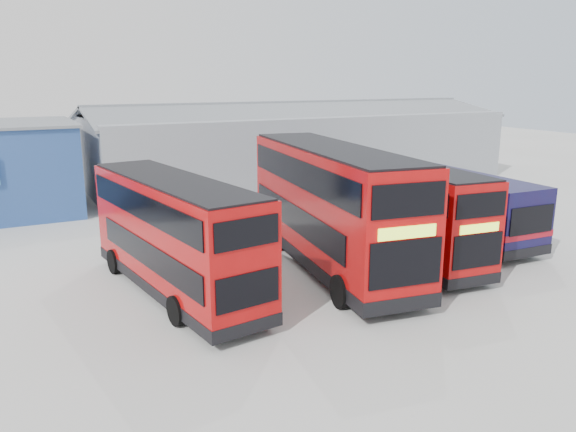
{
  "coord_description": "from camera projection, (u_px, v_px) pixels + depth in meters",
  "views": [
    {
      "loc": [
        -11.85,
        -17.47,
        7.52
      ],
      "look_at": [
        -1.78,
        2.12,
        2.1
      ],
      "focal_mm": 35.0,
      "sensor_mm": 36.0,
      "label": 1
    }
  ],
  "objects": [
    {
      "name": "double_decker_right",
      "position": [
        404.0,
        211.0,
        23.9
      ],
      "size": [
        3.33,
        9.8,
        4.07
      ],
      "rotation": [
        0.0,
        0.0,
        -0.11
      ],
      "color": "#AE090A",
      "rests_on": "ground"
    },
    {
      "name": "double_decker_left",
      "position": [
        175.0,
        237.0,
        19.68
      ],
      "size": [
        3.72,
        10.11,
        4.19
      ],
      "rotation": [
        0.0,
        0.0,
        3.28
      ],
      "color": "#AE090A",
      "rests_on": "ground"
    },
    {
      "name": "double_decker_centre",
      "position": [
        331.0,
        208.0,
        22.44
      ],
      "size": [
        4.41,
        11.92,
        4.93
      ],
      "rotation": [
        0.0,
        0.0,
        -0.14
      ],
      "color": "#AE090A",
      "rests_on": "ground"
    },
    {
      "name": "maintenance_shed",
      "position": [
        295.0,
        145.0,
        42.34
      ],
      "size": [
        30.5,
        12.0,
        5.89
      ],
      "color": "gray",
      "rests_on": "ground"
    },
    {
      "name": "single_decker_blue",
      "position": [
        438.0,
        201.0,
        27.88
      ],
      "size": [
        3.23,
        11.72,
        3.14
      ],
      "rotation": [
        0.0,
        0.0,
        3.1
      ],
      "color": "#0C0D38",
      "rests_on": "ground"
    },
    {
      "name": "ground_plane",
      "position": [
        352.0,
        274.0,
        22.14
      ],
      "size": [
        120.0,
        120.0,
        0.0
      ],
      "primitive_type": "plane",
      "color": "#A8A9A3",
      "rests_on": "ground"
    }
  ]
}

